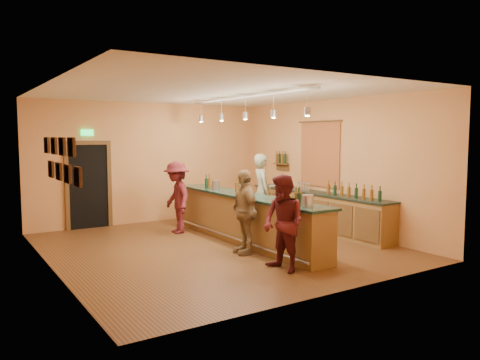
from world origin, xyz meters
TOP-DOWN VIEW (x-y plane):
  - floor at (0.00, 0.00)m, footprint 7.00×7.00m
  - ceiling at (0.00, 0.00)m, footprint 6.50×7.00m
  - wall_back at (0.00, 3.50)m, footprint 6.50×0.02m
  - wall_front at (0.00, -3.50)m, footprint 6.50×0.02m
  - wall_left at (-3.25, 0.00)m, footprint 0.02×7.00m
  - wall_right at (3.25, 0.00)m, footprint 0.02×7.00m
  - doorway at (-1.70, 3.47)m, footprint 1.15×0.09m
  - tapestry at (3.23, 0.40)m, footprint 0.03×1.40m
  - bottle_shelf at (3.17, 1.90)m, footprint 0.17×0.55m
  - picture_grid at (-3.21, -0.75)m, footprint 0.06×2.20m
  - back_counter at (2.97, 0.18)m, footprint 0.60×4.55m
  - tasting_bar at (0.73, -0.00)m, footprint 0.74×5.10m
  - pendant_track at (0.73, -0.00)m, footprint 0.11×4.60m
  - bartender at (1.92, 1.05)m, footprint 0.65×0.79m
  - customer_a at (0.06, -2.20)m, footprint 0.69×0.86m
  - customer_b at (0.18, -0.80)m, footprint 0.55×1.02m
  - customer_c at (-0.09, 1.73)m, footprint 0.74×1.16m
  - bar_stool at (2.25, 1.21)m, footprint 0.38×0.38m

SIDE VIEW (x-z plane):
  - floor at x=0.00m, z-range 0.00..0.00m
  - back_counter at x=2.97m, z-range -0.15..1.12m
  - tasting_bar at x=0.73m, z-range -0.08..1.30m
  - bar_stool at x=2.25m, z-range 0.24..1.02m
  - customer_a at x=0.06m, z-range 0.00..1.66m
  - customer_b at x=0.18m, z-range 0.00..1.66m
  - customer_c at x=-0.09m, z-range 0.00..1.71m
  - bartender at x=1.92m, z-range 0.00..1.87m
  - doorway at x=-1.70m, z-range -0.11..2.36m
  - wall_back at x=0.00m, z-range 0.00..3.20m
  - wall_front at x=0.00m, z-range 0.00..3.20m
  - wall_left at x=-3.25m, z-range 0.00..3.20m
  - wall_right at x=3.25m, z-range 0.00..3.20m
  - bottle_shelf at x=3.17m, z-range 1.39..1.94m
  - tapestry at x=3.23m, z-range 1.05..2.65m
  - picture_grid at x=-3.21m, z-range 1.60..2.30m
  - pendant_track at x=0.73m, z-range 2.73..3.24m
  - ceiling at x=0.00m, z-range 3.19..3.21m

